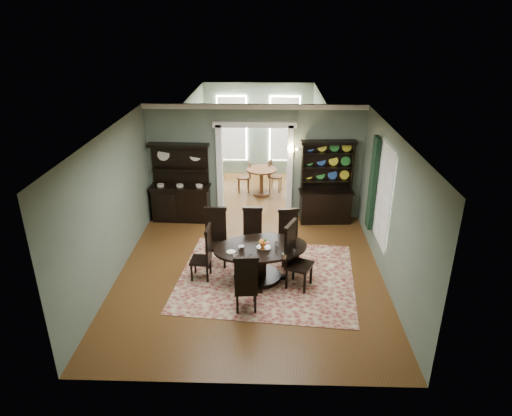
{
  "coord_description": "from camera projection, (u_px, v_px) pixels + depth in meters",
  "views": [
    {
      "loc": [
        0.38,
        -8.15,
        5.1
      ],
      "look_at": [
        0.11,
        0.6,
        1.28
      ],
      "focal_mm": 32.0,
      "sensor_mm": 36.0,
      "label": 1
    }
  ],
  "objects": [
    {
      "name": "chair_end_right",
      "position": [
        294.0,
        254.0,
        8.91
      ],
      "size": [
        0.64,
        0.65,
        1.36
      ],
      "rotation": [
        0.0,
        0.0,
        -1.98
      ],
      "color": "black",
      "rests_on": "rug"
    },
    {
      "name": "room",
      "position": [
        250.0,
        205.0,
        8.93
      ],
      "size": [
        5.51,
        6.01,
        3.01
      ],
      "color": "brown",
      "rests_on": "ground"
    },
    {
      "name": "chair_far_right",
      "position": [
        289.0,
        235.0,
        9.85
      ],
      "size": [
        0.51,
        0.49,
        1.21
      ],
      "rotation": [
        0.0,
        0.0,
        3.3
      ],
      "color": "black",
      "rests_on": "rug"
    },
    {
      "name": "chair_far_left",
      "position": [
        216.0,
        235.0,
        9.77
      ],
      "size": [
        0.5,
        0.48,
        1.27
      ],
      "rotation": [
        0.0,
        0.0,
        3.22
      ],
      "color": "black",
      "rests_on": "rug"
    },
    {
      "name": "parlor_chair_left",
      "position": [
        246.0,
        175.0,
        13.72
      ],
      "size": [
        0.43,
        0.42,
        0.97
      ],
      "rotation": [
        0.0,
        0.0,
        1.72
      ],
      "color": "brown",
      "rests_on": "parlor_floor"
    },
    {
      "name": "welsh_dresser",
      "position": [
        326.0,
        193.0,
        11.69
      ],
      "size": [
        1.4,
        0.58,
        2.14
      ],
      "rotation": [
        0.0,
        0.0,
        0.05
      ],
      "color": "black",
      "rests_on": "floor"
    },
    {
      "name": "parlor_chair_right",
      "position": [
        273.0,
        175.0,
        13.79
      ],
      "size": [
        0.44,
        0.43,
        0.96
      ],
      "rotation": [
        0.0,
        0.0,
        -1.82
      ],
      "color": "brown",
      "rests_on": "parlor_floor"
    },
    {
      "name": "parlor_table",
      "position": [
        261.0,
        178.0,
        13.46
      ],
      "size": [
        0.88,
        0.88,
        0.82
      ],
      "color": "brown",
      "rests_on": "parlor_floor"
    },
    {
      "name": "chair_end_left",
      "position": [
        205.0,
        252.0,
        9.19
      ],
      "size": [
        0.44,
        0.46,
        1.17
      ],
      "rotation": [
        0.0,
        0.0,
        1.5
      ],
      "color": "black",
      "rests_on": "rug"
    },
    {
      "name": "parlor",
      "position": [
        257.0,
        137.0,
        13.98
      ],
      "size": [
        3.51,
        3.5,
        3.01
      ],
      "color": "brown",
      "rests_on": "ground"
    },
    {
      "name": "right_window",
      "position": [
        378.0,
        189.0,
        9.65
      ],
      "size": [
        0.15,
        1.47,
        2.12
      ],
      "color": "white",
      "rests_on": "wall_right"
    },
    {
      "name": "chair_far_mid",
      "position": [
        252.0,
        232.0,
        10.03
      ],
      "size": [
        0.45,
        0.41,
        1.16
      ],
      "rotation": [
        0.0,
        0.0,
        3.13
      ],
      "color": "black",
      "rests_on": "rug"
    },
    {
      "name": "chair_near",
      "position": [
        246.0,
        283.0,
        8.15
      ],
      "size": [
        0.47,
        0.45,
        1.18
      ],
      "rotation": [
        0.0,
        0.0,
        0.09
      ],
      "color": "black",
      "rests_on": "rug"
    },
    {
      "name": "wall_sconce",
      "position": [
        293.0,
        150.0,
        11.34
      ],
      "size": [
        0.27,
        0.21,
        0.21
      ],
      "color": "#C28533",
      "rests_on": "back_wall_right"
    },
    {
      "name": "sideboard",
      "position": [
        181.0,
        194.0,
        11.82
      ],
      "size": [
        1.56,
        0.6,
        2.03
      ],
      "rotation": [
        0.0,
        0.0,
        -0.04
      ],
      "color": "black",
      "rests_on": "floor"
    },
    {
      "name": "centerpiece",
      "position": [
        264.0,
        246.0,
        8.99
      ],
      "size": [
        1.37,
        0.88,
        0.23
      ],
      "color": "silver",
      "rests_on": "dining_table"
    },
    {
      "name": "doorway_trim",
      "position": [
        255.0,
        158.0,
        11.62
      ],
      "size": [
        2.08,
        0.25,
        2.57
      ],
      "color": "white",
      "rests_on": "floor"
    },
    {
      "name": "rug",
      "position": [
        267.0,
        277.0,
        9.47
      ],
      "size": [
        3.83,
        3.38,
        0.01
      ],
      "primitive_type": "cube",
      "rotation": [
        0.0,
        0.0,
        -0.09
      ],
      "color": "maroon",
      "rests_on": "floor"
    },
    {
      "name": "dining_table",
      "position": [
        261.0,
        257.0,
        9.2
      ],
      "size": [
        2.11,
        2.09,
        0.75
      ],
      "rotation": [
        0.0,
        0.0,
        0.22
      ],
      "color": "black",
      "rests_on": "rug"
    }
  ]
}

